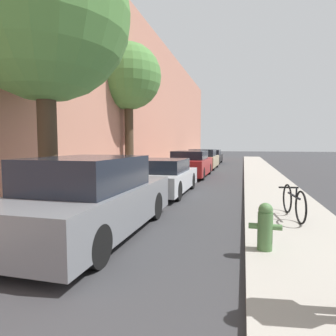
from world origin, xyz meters
The scene contains 13 objects.
ground_plane centered at (0.00, 16.00, 0.00)m, with size 120.00×120.00×0.00m, color #333335.
sidewalk_left centered at (-2.90, 16.00, 0.06)m, with size 2.00×52.00×0.12m.
sidewalk_right centered at (2.90, 16.00, 0.06)m, with size 2.00×52.00×0.12m.
building_facade_left centered at (-4.25, 16.00, 4.52)m, with size 0.70×52.00×9.05m.
parked_car_grey centered at (-0.95, 7.02, 0.71)m, with size 1.82×4.47×1.51m.
parked_car_silver centered at (-0.92, 11.94, 0.59)m, with size 1.81×4.06×1.22m.
parked_car_red centered at (-0.89, 17.46, 0.67)m, with size 1.83×4.61×1.39m.
parked_car_champagne centered at (-0.94, 22.78, 0.67)m, with size 1.89×4.48×1.39m.
parked_car_black centered at (-1.00, 28.82, 0.61)m, with size 1.76×4.62×1.25m.
street_tree_near centered at (-2.57, 7.93, 4.65)m, with size 3.91×3.91×6.52m.
street_tree_far centered at (-3.52, 15.23, 4.90)m, with size 3.12×3.12×6.40m.
fire_hydrant centered at (2.19, 6.67, 0.50)m, with size 0.49×0.23×0.73m.
bicycle centered at (2.93, 8.88, 0.47)m, with size 0.44×1.67×0.69m.
Camera 1 is at (1.84, 2.07, 1.74)m, focal length 31.09 mm.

